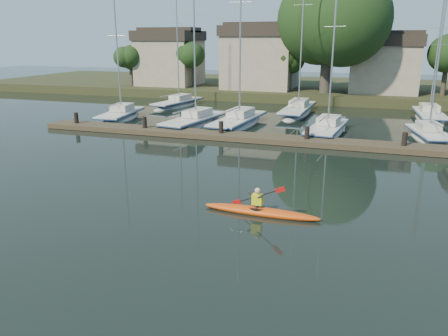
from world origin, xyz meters
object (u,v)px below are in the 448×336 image
(dock, at_px, (263,138))
(sailboat_2, at_px, (238,128))
(kayak, at_px, (260,210))
(sailboat_0, at_px, (121,121))
(sailboat_1, at_px, (194,128))
(sailboat_6, at_px, (297,115))
(sailboat_3, at_px, (326,136))
(sailboat_7, at_px, (428,121))
(sailboat_5, at_px, (178,108))
(sailboat_4, at_px, (428,142))

(dock, relative_size, sailboat_2, 2.10)
(kayak, distance_m, sailboat_0, 24.06)
(kayak, relative_size, dock, 0.14)
(sailboat_0, bearing_deg, sailboat_1, -13.36)
(dock, xyz_separation_m, sailboat_6, (0.44, 12.33, -0.40))
(dock, xyz_separation_m, sailboat_0, (-13.81, 4.56, -0.40))
(kayak, bearing_deg, dock, 104.16)
(kayak, distance_m, sailboat_3, 16.65)
(sailboat_7, bearing_deg, dock, -135.17)
(sailboat_5, xyz_separation_m, sailboat_6, (12.61, -0.79, -0.02))
(kayak, height_order, sailboat_1, sailboat_1)
(kayak, bearing_deg, sailboat_3, 87.67)
(sailboat_1, distance_m, sailboat_5, 10.83)
(sailboat_1, bearing_deg, dock, -21.33)
(sailboat_4, height_order, sailboat_6, sailboat_6)
(kayak, xyz_separation_m, sailboat_1, (-9.52, 16.55, -0.39))
(sailboat_0, distance_m, sailboat_1, 7.27)
(dock, height_order, sailboat_3, sailboat_3)
(sailboat_5, distance_m, sailboat_7, 24.00)
(sailboat_0, relative_size, sailboat_6, 0.74)
(dock, relative_size, sailboat_7, 2.58)
(sailboat_3, distance_m, sailboat_6, 9.13)
(sailboat_1, bearing_deg, sailboat_2, 24.71)
(sailboat_6, bearing_deg, sailboat_1, -127.73)
(kayak, distance_m, sailboat_5, 29.93)
(dock, distance_m, sailboat_6, 12.35)
(sailboat_1, height_order, sailboat_6, sailboat_6)
(sailboat_5, relative_size, sailboat_6, 0.86)
(kayak, height_order, sailboat_6, sailboat_6)
(kayak, relative_size, sailboat_4, 0.43)
(dock, bearing_deg, sailboat_4, 21.42)
(dock, relative_size, sailboat_0, 2.78)
(sailboat_5, distance_m, sailboat_6, 12.63)
(sailboat_1, relative_size, sailboat_4, 1.32)
(dock, bearing_deg, sailboat_3, 44.69)
(sailboat_3, relative_size, sailboat_5, 0.93)
(sailboat_2, relative_size, sailboat_6, 0.98)
(sailboat_2, relative_size, sailboat_7, 1.22)
(sailboat_0, xyz_separation_m, sailboat_7, (25.65, 8.37, 0.00))
(sailboat_5, bearing_deg, sailboat_6, 7.03)
(sailboat_1, xyz_separation_m, sailboat_3, (10.53, 0.06, 0.00))
(sailboat_1, height_order, sailboat_5, sailboat_1)
(sailboat_1, distance_m, sailboat_4, 17.49)
(sailboat_6, relative_size, sailboat_7, 1.25)
(sailboat_3, bearing_deg, sailboat_4, 9.20)
(kayak, distance_m, dock, 13.04)
(sailboat_0, bearing_deg, dock, -26.00)
(sailboat_3, bearing_deg, sailboat_1, -173.58)
(sailboat_3, height_order, sailboat_4, sailboat_3)
(dock, height_order, sailboat_4, sailboat_4)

